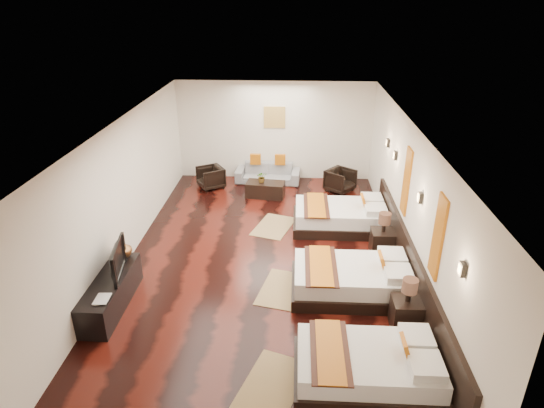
# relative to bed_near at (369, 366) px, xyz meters

# --- Properties ---
(floor) EXTENTS (5.50, 9.50, 0.01)m
(floor) POSITION_rel_bed_near_xyz_m (-1.70, 3.05, -0.26)
(floor) COLOR black
(floor) RESTS_ON ground
(ceiling) EXTENTS (5.50, 9.50, 0.01)m
(ceiling) POSITION_rel_bed_near_xyz_m (-1.70, 3.05, 2.54)
(ceiling) COLOR white
(ceiling) RESTS_ON floor
(back_wall) EXTENTS (5.50, 0.01, 2.80)m
(back_wall) POSITION_rel_bed_near_xyz_m (-1.70, 7.80, 1.14)
(back_wall) COLOR silver
(back_wall) RESTS_ON floor
(left_wall) EXTENTS (0.01, 9.50, 2.80)m
(left_wall) POSITION_rel_bed_near_xyz_m (-4.45, 3.05, 1.14)
(left_wall) COLOR silver
(left_wall) RESTS_ON floor
(right_wall) EXTENTS (0.01, 9.50, 2.80)m
(right_wall) POSITION_rel_bed_near_xyz_m (1.05, 3.05, 1.14)
(right_wall) COLOR silver
(right_wall) RESTS_ON floor
(headboard_panel) EXTENTS (0.08, 6.60, 0.90)m
(headboard_panel) POSITION_rel_bed_near_xyz_m (1.01, 2.25, 0.19)
(headboard_panel) COLOR black
(headboard_panel) RESTS_ON floor
(bed_near) EXTENTS (2.02, 1.27, 0.77)m
(bed_near) POSITION_rel_bed_near_xyz_m (0.00, 0.00, 0.00)
(bed_near) COLOR black
(bed_near) RESTS_ON floor
(bed_mid) EXTENTS (2.15, 1.35, 0.82)m
(bed_mid) POSITION_rel_bed_near_xyz_m (0.00, 2.12, 0.02)
(bed_mid) COLOR black
(bed_mid) RESTS_ON floor
(bed_far) EXTENTS (2.15, 1.35, 0.82)m
(bed_far) POSITION_rel_bed_near_xyz_m (0.00, 4.68, 0.02)
(bed_far) COLOR black
(bed_far) RESTS_ON floor
(nightstand_a) EXTENTS (0.46, 0.46, 0.91)m
(nightstand_a) POSITION_rel_bed_near_xyz_m (0.75, 1.20, 0.06)
(nightstand_a) COLOR black
(nightstand_a) RESTS_ON floor
(nightstand_b) EXTENTS (0.47, 0.47, 0.93)m
(nightstand_b) POSITION_rel_bed_near_xyz_m (0.75, 3.54, 0.06)
(nightstand_b) COLOR black
(nightstand_b) RESTS_ON floor
(jute_mat_near) EXTENTS (1.10, 1.38, 0.01)m
(jute_mat_near) POSITION_rel_bed_near_xyz_m (-1.34, -0.15, -0.26)
(jute_mat_near) COLOR olive
(jute_mat_near) RESTS_ON floor
(jute_mat_mid) EXTENTS (1.00, 1.34, 0.01)m
(jute_mat_mid) POSITION_rel_bed_near_xyz_m (-1.27, 2.14, -0.26)
(jute_mat_mid) COLOR olive
(jute_mat_mid) RESTS_ON floor
(jute_mat_far) EXTENTS (1.08, 1.37, 0.01)m
(jute_mat_far) POSITION_rel_bed_near_xyz_m (-1.56, 4.63, -0.26)
(jute_mat_far) COLOR olive
(jute_mat_far) RESTS_ON floor
(tv_console) EXTENTS (0.50, 1.80, 0.55)m
(tv_console) POSITION_rel_bed_near_xyz_m (-4.20, 1.48, 0.01)
(tv_console) COLOR black
(tv_console) RESTS_ON floor
(tv) EXTENTS (0.29, 0.97, 0.56)m
(tv) POSITION_rel_bed_near_xyz_m (-4.15, 1.66, 0.56)
(tv) COLOR black
(tv) RESTS_ON tv_console
(book) EXTENTS (0.24, 0.31, 0.03)m
(book) POSITION_rel_bed_near_xyz_m (-4.20, 0.91, 0.30)
(book) COLOR black
(book) RESTS_ON tv_console
(figurine) EXTENTS (0.40, 0.40, 0.34)m
(figurine) POSITION_rel_bed_near_xyz_m (-4.20, 2.22, 0.46)
(figurine) COLOR brown
(figurine) RESTS_ON tv_console
(sofa) EXTENTS (1.85, 0.82, 0.53)m
(sofa) POSITION_rel_bed_near_xyz_m (-1.87, 7.42, 0.00)
(sofa) COLOR gray
(sofa) RESTS_ON floor
(armchair_left) EXTENTS (0.90, 0.90, 0.60)m
(armchair_left) POSITION_rel_bed_near_xyz_m (-3.43, 6.90, 0.04)
(armchair_left) COLOR black
(armchair_left) RESTS_ON floor
(armchair_right) EXTENTS (0.95, 0.95, 0.62)m
(armchair_right) POSITION_rel_bed_near_xyz_m (0.15, 6.84, 0.05)
(armchair_right) COLOR black
(armchair_right) RESTS_ON floor
(coffee_table) EXTENTS (1.05, 0.61, 0.40)m
(coffee_table) POSITION_rel_bed_near_xyz_m (-1.87, 6.37, -0.06)
(coffee_table) COLOR black
(coffee_table) RESTS_ON floor
(table_plant) EXTENTS (0.31, 0.28, 0.30)m
(table_plant) POSITION_rel_bed_near_xyz_m (-1.96, 6.39, 0.29)
(table_plant) COLOR #306321
(table_plant) RESTS_ON coffee_table
(orange_panel_a) EXTENTS (0.04, 0.40, 1.30)m
(orange_panel_a) POSITION_rel_bed_near_xyz_m (1.03, 1.15, 1.44)
(orange_panel_a) COLOR #D86014
(orange_panel_a) RESTS_ON right_wall
(orange_panel_b) EXTENTS (0.04, 0.40, 1.30)m
(orange_panel_b) POSITION_rel_bed_near_xyz_m (1.03, 3.35, 1.44)
(orange_panel_b) COLOR #D86014
(orange_panel_b) RESTS_ON right_wall
(sconce_near) EXTENTS (0.07, 0.12, 0.18)m
(sconce_near) POSITION_rel_bed_near_xyz_m (1.01, 0.05, 1.59)
(sconce_near) COLOR black
(sconce_near) RESTS_ON right_wall
(sconce_mid) EXTENTS (0.07, 0.12, 0.18)m
(sconce_mid) POSITION_rel_bed_near_xyz_m (1.01, 2.25, 1.59)
(sconce_mid) COLOR black
(sconce_mid) RESTS_ON right_wall
(sconce_far) EXTENTS (0.07, 0.12, 0.18)m
(sconce_far) POSITION_rel_bed_near_xyz_m (1.01, 4.45, 1.59)
(sconce_far) COLOR black
(sconce_far) RESTS_ON right_wall
(sconce_lounge) EXTENTS (0.07, 0.12, 0.18)m
(sconce_lounge) POSITION_rel_bed_near_xyz_m (1.01, 5.35, 1.59)
(sconce_lounge) COLOR black
(sconce_lounge) RESTS_ON right_wall
(gold_artwork) EXTENTS (0.60, 0.04, 0.60)m
(gold_artwork) POSITION_rel_bed_near_xyz_m (-1.70, 7.78, 1.54)
(gold_artwork) COLOR #AD873F
(gold_artwork) RESTS_ON back_wall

